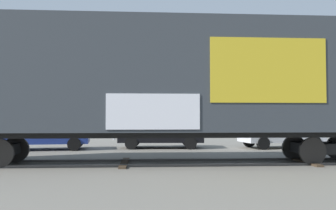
{
  "coord_description": "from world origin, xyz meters",
  "views": [
    {
      "loc": [
        -1.35,
        -12.18,
        1.58
      ],
      "look_at": [
        -0.13,
        1.26,
        2.07
      ],
      "focal_mm": 37.59,
      "sensor_mm": 36.0,
      "label": 1
    }
  ],
  "objects_px": {
    "parked_car_black": "(161,132)",
    "freight_car": "(160,80)",
    "flagpole": "(112,66)",
    "parked_car_blue": "(47,133)",
    "parked_car_white": "(280,132)"
  },
  "relations": [
    {
      "from": "freight_car",
      "to": "parked_car_blue",
      "type": "bearing_deg",
      "value": 132.14
    },
    {
      "from": "parked_car_blue",
      "to": "parked_car_black",
      "type": "distance_m",
      "value": 5.73
    },
    {
      "from": "flagpole",
      "to": "parked_car_blue",
      "type": "relative_size",
      "value": 2.05
    },
    {
      "from": "flagpole",
      "to": "parked_car_blue",
      "type": "distance_m",
      "value": 9.11
    },
    {
      "from": "flagpole",
      "to": "parked_car_blue",
      "type": "xyz_separation_m",
      "value": [
        -2.65,
        -7.49,
        -4.45
      ]
    },
    {
      "from": "freight_car",
      "to": "parked_car_black",
      "type": "height_order",
      "value": "freight_car"
    },
    {
      "from": "parked_car_black",
      "to": "freight_car",
      "type": "bearing_deg",
      "value": -94.33
    },
    {
      "from": "flagpole",
      "to": "parked_car_white",
      "type": "height_order",
      "value": "flagpole"
    },
    {
      "from": "parked_car_black",
      "to": "parked_car_white",
      "type": "relative_size",
      "value": 1.02
    },
    {
      "from": "flagpole",
      "to": "parked_car_black",
      "type": "relative_size",
      "value": 1.9
    },
    {
      "from": "freight_car",
      "to": "flagpole",
      "type": "distance_m",
      "value": 13.72
    },
    {
      "from": "flagpole",
      "to": "parked_car_blue",
      "type": "bearing_deg",
      "value": -109.47
    },
    {
      "from": "parked_car_blue",
      "to": "parked_car_white",
      "type": "distance_m",
      "value": 12.01
    },
    {
      "from": "freight_car",
      "to": "flagpole",
      "type": "xyz_separation_m",
      "value": [
        -2.58,
        13.27,
        2.38
      ]
    },
    {
      "from": "freight_car",
      "to": "parked_car_white",
      "type": "relative_size",
      "value": 3.87
    }
  ]
}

